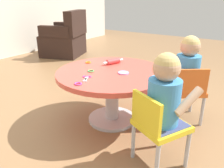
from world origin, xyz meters
TOP-DOWN VIEW (x-y plane):
  - ground_plane at (0.00, 0.00)m, footprint 10.00×10.00m
  - craft_table at (0.00, 0.00)m, footprint 0.98×0.98m
  - child_chair_left at (-0.33, -0.58)m, footprint 0.40×0.40m
  - seated_child_left at (-0.30, -0.60)m, footprint 0.43×0.39m
  - child_chair_right at (0.37, -0.56)m, footprint 0.42×0.42m
  - seated_child_right at (0.40, -0.54)m, footprint 0.44×0.42m
  - armchair_dark at (1.58, 2.15)m, footprint 0.90×0.91m
  - rolling_pin at (0.19, 0.12)m, footprint 0.22×0.10m
  - craft_scissors at (-0.27, 0.07)m, footprint 0.14×0.11m
  - playdough_blob_0 at (-0.00, -0.12)m, footprint 0.09×0.09m
  - cookie_cutter_0 at (-0.40, 0.03)m, footprint 0.06×0.06m
  - cookie_cutter_1 at (0.09, 0.34)m, footprint 0.05×0.05m
  - cookie_cutter_2 at (-0.11, 0.14)m, footprint 0.06×0.06m

SIDE VIEW (x-z plane):
  - ground_plane at x=0.00m, z-range 0.00..0.00m
  - child_chair_left at x=-0.33m, z-range 0.04..0.57m
  - child_chair_right at x=0.37m, z-range 0.04..0.57m
  - armchair_dark at x=1.58m, z-range -0.12..0.73m
  - craft_table at x=0.00m, z-range 0.14..0.63m
  - craft_scissors at x=-0.27m, z-range 0.49..0.49m
  - cookie_cutter_0 at x=-0.40m, z-range 0.49..0.50m
  - cookie_cutter_1 at x=0.09m, z-range 0.49..0.50m
  - cookie_cutter_2 at x=-0.11m, z-range 0.49..0.50m
  - playdough_blob_0 at x=0.00m, z-range 0.49..0.50m
  - rolling_pin at x=0.19m, z-range 0.49..0.54m
  - seated_child_left at x=-0.30m, z-range 0.28..0.79m
  - seated_child_right at x=0.40m, z-range 0.28..0.79m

